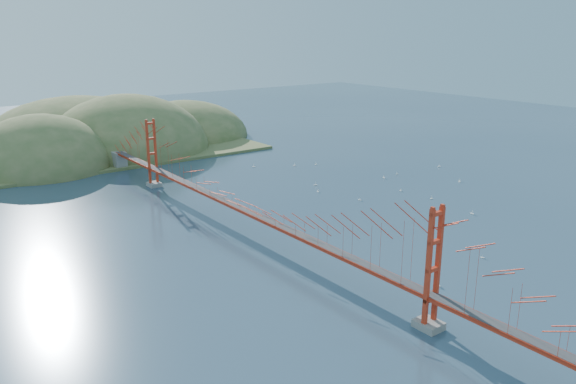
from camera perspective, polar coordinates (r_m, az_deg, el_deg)
ground at (r=74.49m, az=-4.02°, el=-4.39°), size 320.00×320.00×0.00m
bridge at (r=72.48m, az=-4.20°, el=0.84°), size 2.20×94.40×12.00m
far_headlands at (r=135.91m, az=-19.17°, el=4.20°), size 84.00×58.00×25.00m
sailboat_17 at (r=107.13m, az=11.01°, el=1.84°), size 0.49×0.44×0.56m
sailboat_6 at (r=70.97m, az=19.14°, el=-6.25°), size 0.50×0.50×0.56m
sailboat_2 at (r=92.74m, az=14.37°, el=-0.61°), size 0.57×0.49×0.66m
sailboat_14 at (r=93.91m, az=3.06°, el=0.10°), size 0.51×0.56×0.63m
sailboat_8 at (r=112.82m, az=2.84°, el=2.85°), size 0.56×0.53×0.63m
sailboat_11 at (r=114.88m, az=15.09°, el=2.55°), size 0.60×0.60×0.63m
sailboat_12 at (r=111.08m, az=-3.49°, el=2.63°), size 0.61×0.57×0.69m
sailboat_0 at (r=89.89m, az=7.30°, el=-0.75°), size 0.56×0.56×0.63m
sailboat_7 at (r=111.79m, az=0.68°, el=2.75°), size 0.63×0.63×0.71m
sailboat_16 at (r=97.81m, az=2.82°, el=0.77°), size 0.64×0.63×0.72m
sailboat_9 at (r=104.65m, az=17.03°, el=1.09°), size 0.61×0.62×0.70m
sailboat_4 at (r=96.15m, az=11.37°, el=0.17°), size 0.44×0.51×0.58m
sailboat_5 at (r=86.85m, az=18.18°, el=-2.05°), size 0.49×0.61×0.72m
sailboat_10 at (r=62.21m, az=14.99°, el=-9.09°), size 0.48×0.58×0.68m
sailboat_extra_0 at (r=103.86m, az=9.71°, el=1.47°), size 0.58×0.64×0.72m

